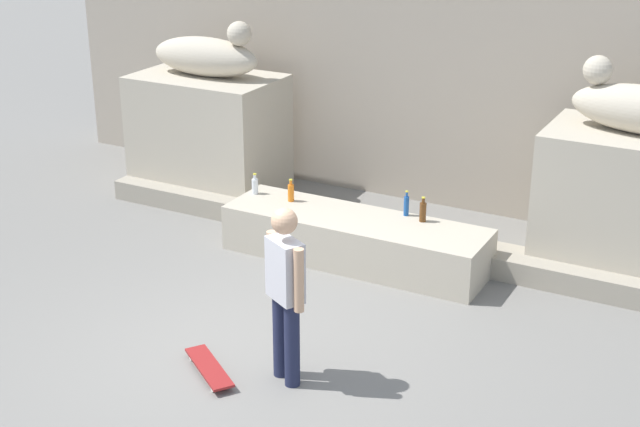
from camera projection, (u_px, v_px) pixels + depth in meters
ground_plane at (246, 351)px, 8.80m from camera, size 40.00×40.00×0.00m
pedestal_left at (209, 135)px, 12.63m from camera, size 1.95×1.27×1.65m
pedestal_right at (632, 205)px, 10.14m from camera, size 1.95×1.27×1.65m
statue_reclining_left at (208, 55)px, 12.20m from camera, size 1.60×0.56×0.78m
ledge_block at (355, 239)px, 10.63m from camera, size 3.12×0.88×0.54m
skater at (285, 288)px, 8.00m from camera, size 0.48×0.35×1.67m
skateboard at (209, 367)px, 8.40m from camera, size 0.77×0.63×0.08m
bottle_brown at (423, 211)px, 10.39m from camera, size 0.08×0.08×0.30m
bottle_orange at (291, 192)px, 10.99m from camera, size 0.08×0.08×0.28m
bottle_clear at (255, 186)px, 11.23m from camera, size 0.08×0.08×0.26m
bottle_blue at (406, 205)px, 10.56m from camera, size 0.06×0.06×0.30m
stair_step at (374, 235)px, 11.11m from camera, size 7.61×0.50×0.26m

